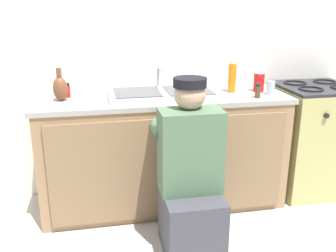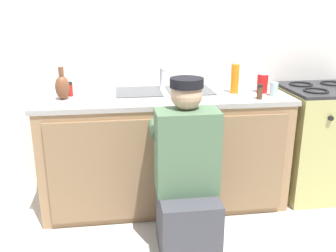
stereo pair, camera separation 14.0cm
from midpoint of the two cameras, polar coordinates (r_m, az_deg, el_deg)
name	(u,v)px [view 2 (the right image)]	position (r m, az deg, el deg)	size (l,w,h in m)	color
ground_plane	(170,220)	(2.84, 1.74, -14.13)	(12.00, 12.00, 0.00)	beige
back_wall	(159,39)	(3.06, -0.09, 13.09)	(6.00, 0.10, 2.50)	silver
counter_cabinet	(165,153)	(2.91, 0.87, -4.09)	(1.81, 0.62, 0.84)	#997551
countertop	(164,98)	(2.78, 0.88, 4.32)	(1.85, 0.62, 0.03)	#9E9993
sink_double_basin	(164,93)	(2.78, 0.88, 5.06)	(0.80, 0.44, 0.19)	silver
stove_range	(317,141)	(3.33, 22.93, -2.10)	(0.60, 0.62, 0.91)	tan
plumber_person	(187,183)	(2.35, 4.63, -8.61)	(0.42, 0.61, 1.10)	#3F3F47
spice_bottle_red	(70,89)	(2.83, -13.33, 5.46)	(0.04, 0.04, 0.10)	red
vase_decorative	(62,87)	(2.73, -14.40, 5.81)	(0.10, 0.10, 0.23)	brown
soap_bottle_orange	(235,78)	(2.90, 11.54, 7.14)	(0.06, 0.06, 0.25)	orange
soda_cup_red	(262,83)	(2.96, 15.52, 6.35)	(0.08, 0.08, 0.15)	red
water_glass	(274,89)	(2.89, 17.19, 5.39)	(0.06, 0.06, 0.10)	#ADC6CC
spice_bottle_pepper	(260,92)	(2.76, 15.23, 5.01)	(0.04, 0.04, 0.10)	#513823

